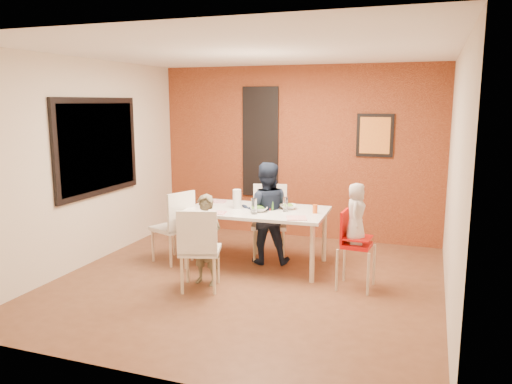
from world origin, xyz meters
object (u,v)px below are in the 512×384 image
(paper_towel_roll, at_px, (237,199))
(chair_far, at_px, (270,217))
(child_far, at_px, (266,213))
(high_chair, at_px, (353,242))
(toddler, at_px, (356,213))
(dining_table, at_px, (257,214))
(chair_near, at_px, (199,246))
(wine_bottle, at_px, (269,200))
(child_near, at_px, (206,240))
(chair_left, at_px, (176,223))

(paper_towel_roll, bearing_deg, chair_far, 52.02)
(chair_far, relative_size, child_far, 0.74)
(high_chair, relative_size, toddler, 1.30)
(dining_table, xyz_separation_m, child_far, (0.07, 0.15, -0.01))
(chair_near, height_order, child_far, child_far)
(child_far, relative_size, paper_towel_roll, 5.44)
(wine_bottle, height_order, paper_towel_roll, wine_bottle)
(child_near, bearing_deg, wine_bottle, 66.67)
(chair_left, relative_size, paper_towel_roll, 3.90)
(child_far, relative_size, wine_bottle, 5.26)
(chair_near, distance_m, child_far, 1.32)
(chair_near, relative_size, high_chair, 1.05)
(dining_table, bearing_deg, chair_left, -165.97)
(paper_towel_roll, bearing_deg, wine_bottle, 6.21)
(dining_table, relative_size, child_near, 1.71)
(chair_near, bearing_deg, dining_table, -122.98)
(dining_table, height_order, toddler, toddler)
(chair_far, distance_m, paper_towel_roll, 0.61)
(chair_near, xyz_separation_m, chair_left, (-0.74, 0.84, 0.01))
(chair_far, distance_m, child_far, 0.27)
(child_far, xyz_separation_m, toddler, (1.27, -0.55, 0.21))
(chair_left, bearing_deg, dining_table, 125.47)
(chair_left, height_order, child_far, child_far)
(dining_table, bearing_deg, high_chair, -16.85)
(dining_table, distance_m, wine_bottle, 0.25)
(chair_near, height_order, chair_far, chair_far)
(child_near, bearing_deg, chair_near, -78.39)
(chair_left, distance_m, toddler, 2.42)
(child_far, bearing_deg, chair_near, 57.05)
(chair_far, height_order, paper_towel_roll, chair_far)
(dining_table, distance_m, chair_near, 1.15)
(chair_far, xyz_separation_m, wine_bottle, (0.11, -0.37, 0.32))
(high_chair, xyz_separation_m, child_far, (-1.25, 0.55, 0.13))
(chair_left, bearing_deg, child_far, 131.61)
(dining_table, height_order, child_far, child_far)
(chair_left, distance_m, high_chair, 2.38)
(chair_left, distance_m, paper_towel_roll, 0.89)
(chair_near, distance_m, chair_far, 1.54)
(dining_table, xyz_separation_m, toddler, (1.34, -0.40, 0.20))
(chair_near, relative_size, chair_left, 0.99)
(dining_table, height_order, paper_towel_roll, paper_towel_roll)
(chair_near, xyz_separation_m, toddler, (1.65, 0.70, 0.35))
(chair_far, height_order, chair_left, chair_far)
(dining_table, relative_size, wine_bottle, 7.14)
(chair_left, relative_size, child_far, 0.72)
(chair_left, relative_size, child_near, 0.90)
(high_chair, xyz_separation_m, child_near, (-1.65, -0.46, -0.01))
(child_far, relative_size, toddler, 1.94)
(chair_left, xyz_separation_m, paper_towel_roll, (0.78, 0.25, 0.33))
(chair_far, distance_m, toddler, 1.55)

